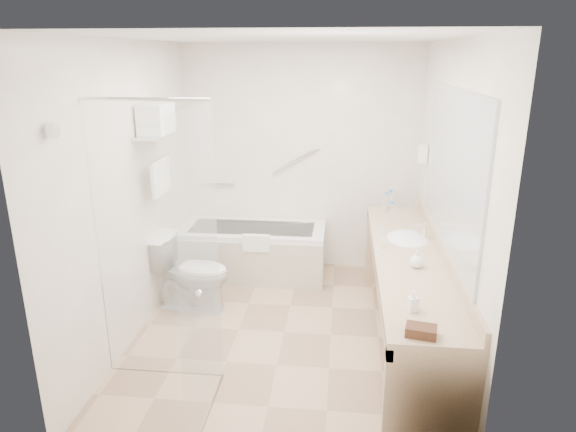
# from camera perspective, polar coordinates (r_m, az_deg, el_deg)

# --- Properties ---
(floor) EXTENTS (3.20, 3.20, 0.00)m
(floor) POSITION_cam_1_polar(r_m,az_deg,el_deg) (4.72, -0.40, -12.77)
(floor) COLOR tan
(floor) RESTS_ON ground
(ceiling) EXTENTS (2.60, 3.20, 0.10)m
(ceiling) POSITION_cam_1_polar(r_m,az_deg,el_deg) (4.07, -0.48, 19.20)
(ceiling) COLOR silver
(ceiling) RESTS_ON wall_back
(wall_back) EXTENTS (2.60, 0.10, 2.50)m
(wall_back) POSITION_cam_1_polar(r_m,az_deg,el_deg) (5.78, 1.39, 6.27)
(wall_back) COLOR white
(wall_back) RESTS_ON ground
(wall_front) EXTENTS (2.60, 0.10, 2.50)m
(wall_front) POSITION_cam_1_polar(r_m,az_deg,el_deg) (2.74, -4.31, -7.04)
(wall_front) COLOR white
(wall_front) RESTS_ON ground
(wall_left) EXTENTS (0.10, 3.20, 2.50)m
(wall_left) POSITION_cam_1_polar(r_m,az_deg,el_deg) (4.56, -16.91, 2.39)
(wall_left) COLOR white
(wall_left) RESTS_ON ground
(wall_right) EXTENTS (0.10, 3.20, 2.50)m
(wall_right) POSITION_cam_1_polar(r_m,az_deg,el_deg) (4.28, 17.12, 1.41)
(wall_right) COLOR white
(wall_right) RESTS_ON ground
(bathtub) EXTENTS (1.60, 0.73, 0.59)m
(bathtub) POSITION_cam_1_polar(r_m,az_deg,el_deg) (5.77, -3.94, -3.88)
(bathtub) COLOR white
(bathtub) RESTS_ON floor
(grab_bar_short) EXTENTS (0.40, 0.03, 0.03)m
(grab_bar_short) POSITION_cam_1_polar(r_m,az_deg,el_deg) (5.96, -7.82, 3.50)
(grab_bar_short) COLOR silver
(grab_bar_short) RESTS_ON wall_back
(grab_bar_long) EXTENTS (0.53, 0.03, 0.33)m
(grab_bar_long) POSITION_cam_1_polar(r_m,az_deg,el_deg) (5.74, 0.86, 6.20)
(grab_bar_long) COLOR silver
(grab_bar_long) RESTS_ON wall_back
(shower_enclosure) EXTENTS (0.96, 0.91, 2.11)m
(shower_enclosure) POSITION_cam_1_polar(r_m,az_deg,el_deg) (3.56, -12.34, -4.62)
(shower_enclosure) COLOR silver
(shower_enclosure) RESTS_ON floor
(towel_shelf) EXTENTS (0.24, 0.55, 0.81)m
(towel_shelf) POSITION_cam_1_polar(r_m,az_deg,el_deg) (4.73, -14.36, 9.38)
(towel_shelf) COLOR silver
(towel_shelf) RESTS_ON wall_left
(vanity_counter) EXTENTS (0.55, 2.70, 0.95)m
(vanity_counter) POSITION_cam_1_polar(r_m,az_deg,el_deg) (4.30, 13.12, -6.83)
(vanity_counter) COLOR tan
(vanity_counter) RESTS_ON floor
(sink) EXTENTS (0.40, 0.52, 0.14)m
(sink) POSITION_cam_1_polar(r_m,az_deg,el_deg) (4.61, 13.10, -2.75)
(sink) COLOR white
(sink) RESTS_ON vanity_counter
(faucet) EXTENTS (0.03, 0.03, 0.14)m
(faucet) POSITION_cam_1_polar(r_m,az_deg,el_deg) (4.59, 14.99, -1.51)
(faucet) COLOR silver
(faucet) RESTS_ON vanity_counter
(mirror) EXTENTS (0.02, 2.00, 1.20)m
(mirror) POSITION_cam_1_polar(r_m,az_deg,el_deg) (4.07, 17.74, 4.88)
(mirror) COLOR #A8ADB4
(mirror) RESTS_ON wall_right
(hairdryer_unit) EXTENTS (0.08, 0.10, 0.18)m
(hairdryer_unit) POSITION_cam_1_polar(r_m,az_deg,el_deg) (5.24, 14.74, 6.74)
(hairdryer_unit) COLOR white
(hairdryer_unit) RESTS_ON wall_right
(toilet) EXTENTS (0.78, 0.48, 0.73)m
(toilet) POSITION_cam_1_polar(r_m,az_deg,el_deg) (5.07, -10.68, -6.18)
(toilet) COLOR white
(toilet) RESTS_ON floor
(amenity_basket) EXTENTS (0.19, 0.15, 0.06)m
(amenity_basket) POSITION_cam_1_polar(r_m,az_deg,el_deg) (3.09, 14.57, -12.25)
(amenity_basket) COLOR #432818
(amenity_basket) RESTS_ON vanity_counter
(soap_bottle_a) EXTENTS (0.11, 0.15, 0.06)m
(soap_bottle_a) POSITION_cam_1_polar(r_m,az_deg,el_deg) (3.35, 13.66, -9.70)
(soap_bottle_a) COLOR white
(soap_bottle_a) RESTS_ON vanity_counter
(soap_bottle_b) EXTENTS (0.15, 0.16, 0.10)m
(soap_bottle_b) POSITION_cam_1_polar(r_m,az_deg,el_deg) (3.98, 14.11, -4.85)
(soap_bottle_b) COLOR white
(soap_bottle_b) RESTS_ON vanity_counter
(water_bottle_left) EXTENTS (0.06, 0.06, 0.20)m
(water_bottle_left) POSITION_cam_1_polar(r_m,az_deg,el_deg) (5.31, 10.86, 1.50)
(water_bottle_left) COLOR silver
(water_bottle_left) RESTS_ON vanity_counter
(water_bottle_mid) EXTENTS (0.06, 0.06, 0.20)m
(water_bottle_mid) POSITION_cam_1_polar(r_m,az_deg,el_deg) (4.98, 11.40, 0.39)
(water_bottle_mid) COLOR silver
(water_bottle_mid) RESTS_ON vanity_counter
(water_bottle_right) EXTENTS (0.06, 0.06, 0.21)m
(water_bottle_right) POSITION_cam_1_polar(r_m,az_deg,el_deg) (5.36, 11.30, 1.69)
(water_bottle_right) COLOR silver
(water_bottle_right) RESTS_ON vanity_counter
(drinking_glass_near) EXTENTS (0.09, 0.09, 0.09)m
(drinking_glass_near) POSITION_cam_1_polar(r_m,az_deg,el_deg) (5.27, 10.61, 0.86)
(drinking_glass_near) COLOR silver
(drinking_glass_near) RESTS_ON vanity_counter
(drinking_glass_far) EXTENTS (0.08, 0.08, 0.09)m
(drinking_glass_far) POSITION_cam_1_polar(r_m,az_deg,el_deg) (4.32, 10.55, -2.88)
(drinking_glass_far) COLOR silver
(drinking_glass_far) RESTS_ON vanity_counter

